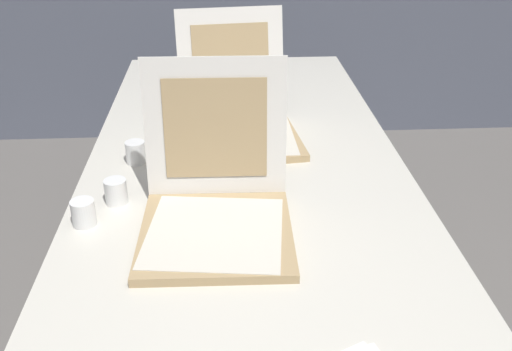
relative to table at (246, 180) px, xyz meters
The scene contains 6 objects.
table is the anchor object (origin of this frame).
pizza_box_front 0.35m from the table, 104.98° to the right, with size 0.37×0.41×0.38m.
pizza_box_middle 0.25m from the table, 92.86° to the left, with size 0.41×0.48×0.38m.
cup_white_near_center 0.40m from the table, 152.15° to the right, with size 0.06×0.06×0.07m, color white.
cup_white_mid 0.34m from the table, behind, with size 0.06×0.06×0.07m, color white.
cup_white_near_left 0.51m from the table, 145.14° to the right, with size 0.06×0.06×0.07m, color white.
Camera 1 is at (-0.06, -0.91, 1.53)m, focal length 40.70 mm.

